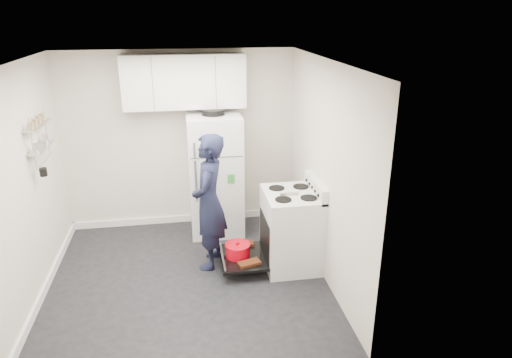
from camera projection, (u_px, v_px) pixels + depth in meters
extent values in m
cube|color=black|center=(188.00, 279.00, 5.38)|extent=(3.20, 3.20, 0.01)
cube|color=white|center=(175.00, 62.00, 4.50)|extent=(3.20, 3.20, 0.01)
cube|color=beige|center=(180.00, 141.00, 6.42)|extent=(3.20, 0.01, 2.50)
cube|color=beige|center=(185.00, 254.00, 3.46)|extent=(3.20, 0.01, 2.50)
cube|color=beige|center=(25.00, 189.00, 4.69)|extent=(0.01, 3.20, 2.50)
cube|color=beige|center=(324.00, 172.00, 5.18)|extent=(0.01, 3.20, 2.50)
cube|color=white|center=(45.00, 288.00, 5.11)|extent=(0.03, 3.20, 0.10)
cube|color=white|center=(185.00, 218.00, 6.82)|extent=(3.20, 0.03, 0.10)
cube|color=silver|center=(291.00, 230.00, 5.55)|extent=(0.65, 0.76, 0.92)
cube|color=black|center=(285.00, 235.00, 5.56)|extent=(0.53, 0.60, 0.52)
cube|color=orange|center=(307.00, 234.00, 5.60)|extent=(0.02, 0.56, 0.46)
cylinder|color=black|center=(289.00, 248.00, 5.63)|extent=(0.34, 0.34, 0.02)
cube|color=silver|center=(316.00, 187.00, 5.40)|extent=(0.08, 0.76, 0.18)
cube|color=silver|center=(292.00, 194.00, 5.38)|extent=(0.65, 0.76, 0.03)
cube|color=#B2B2B7|center=(289.00, 194.00, 5.32)|extent=(0.22, 0.03, 0.01)
cube|color=black|center=(243.00, 257.00, 5.57)|extent=(0.55, 0.70, 0.03)
cylinder|color=#B2B2B7|center=(223.00, 256.00, 5.52)|extent=(0.02, 0.66, 0.02)
cylinder|color=red|center=(238.00, 251.00, 5.54)|extent=(0.30, 0.30, 0.14)
cylinder|color=red|center=(238.00, 245.00, 5.52)|extent=(0.31, 0.31, 0.02)
sphere|color=red|center=(238.00, 243.00, 5.51)|extent=(0.04, 0.04, 0.04)
cube|color=maroon|center=(249.00, 263.00, 5.37)|extent=(0.29, 0.20, 0.04)
cube|color=maroon|center=(244.00, 244.00, 5.81)|extent=(0.26, 0.13, 0.04)
cube|color=white|center=(215.00, 175.00, 6.31)|extent=(0.72, 0.70, 1.68)
cube|color=#4C4C4C|center=(217.00, 157.00, 5.85)|extent=(0.68, 0.01, 0.01)
cube|color=#B2B2B7|center=(194.00, 150.00, 5.75)|extent=(0.03, 0.03, 0.20)
cube|color=#B2B2B7|center=(196.00, 181.00, 5.90)|extent=(0.03, 0.03, 0.55)
cylinder|color=black|center=(213.00, 112.00, 6.00)|extent=(0.30, 0.30, 0.07)
cube|color=white|center=(213.00, 169.00, 5.89)|extent=(0.12, 0.01, 0.16)
cube|color=green|center=(231.00, 179.00, 5.98)|extent=(0.09, 0.01, 0.12)
cube|color=#CDEA37|center=(205.00, 152.00, 5.80)|extent=(0.06, 0.01, 0.06)
cube|color=silver|center=(184.00, 81.00, 5.98)|extent=(1.60, 0.33, 0.70)
cube|color=#B2B2B7|center=(38.00, 125.00, 4.97)|extent=(0.14, 0.60, 0.02)
cube|color=#B2B2B7|center=(41.00, 147.00, 5.06)|extent=(0.14, 0.60, 0.02)
cylinder|color=black|center=(43.00, 172.00, 4.98)|extent=(0.08, 0.08, 0.09)
imported|color=black|center=(209.00, 202.00, 5.42)|extent=(0.55, 0.70, 1.67)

